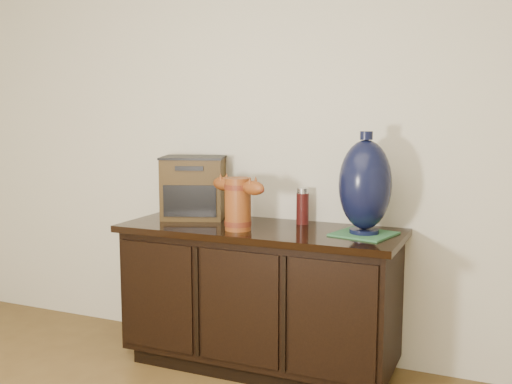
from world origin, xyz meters
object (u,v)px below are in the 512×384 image
at_px(terracotta_vessel, 238,201).
at_px(lamp_base, 365,185).
at_px(tv_radio, 194,187).
at_px(spray_can, 303,206).
at_px(sideboard, 260,296).

distance_m(terracotta_vessel, lamp_base, 0.63).
height_order(terracotta_vessel, lamp_base, lamp_base).
bearing_deg(tv_radio, lamp_base, -24.43).
distance_m(tv_radio, spray_can, 0.63).
bearing_deg(tv_radio, spray_can, -13.68).
height_order(sideboard, tv_radio, tv_radio).
distance_m(lamp_base, spray_can, 0.42).
relative_size(sideboard, tv_radio, 3.50).
bearing_deg(spray_can, sideboard, -134.93).
bearing_deg(lamp_base, tv_radio, 175.27).
height_order(sideboard, spray_can, spray_can).
relative_size(terracotta_vessel, lamp_base, 0.74).
relative_size(sideboard, terracotta_vessel, 3.99).
distance_m(sideboard, terracotta_vessel, 0.53).
relative_size(terracotta_vessel, tv_radio, 0.88).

